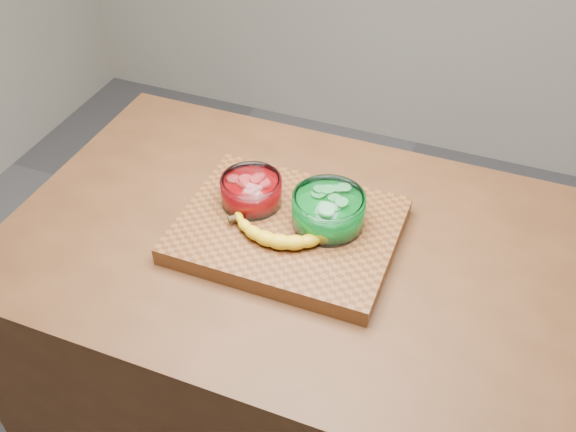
% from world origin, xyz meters
% --- Properties ---
extents(counter, '(1.20, 0.80, 0.90)m').
position_xyz_m(counter, '(0.00, 0.00, 0.45)').
color(counter, '#502E18').
rests_on(counter, ground).
extents(cutting_board, '(0.45, 0.35, 0.04)m').
position_xyz_m(cutting_board, '(0.00, 0.00, 0.92)').
color(cutting_board, brown).
rests_on(cutting_board, counter).
extents(bowl_red, '(0.13, 0.13, 0.06)m').
position_xyz_m(bowl_red, '(-0.10, 0.04, 0.97)').
color(bowl_red, white).
rests_on(bowl_red, cutting_board).
extents(bowl_green, '(0.15, 0.15, 0.07)m').
position_xyz_m(bowl_green, '(0.08, 0.03, 0.97)').
color(bowl_green, white).
rests_on(bowl_green, cutting_board).
extents(banana, '(0.25, 0.13, 0.04)m').
position_xyz_m(banana, '(0.00, -0.04, 0.96)').
color(banana, gold).
rests_on(banana, cutting_board).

